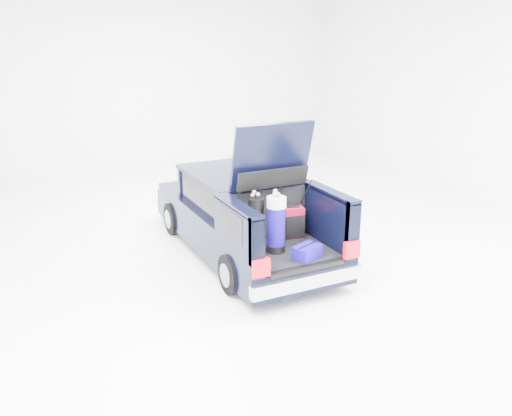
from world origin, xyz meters
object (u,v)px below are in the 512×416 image
car (241,215)px  red_suitcase (293,223)px  blue_golf_bag (276,224)px  blue_duffel (307,252)px  black_golf_bag (255,223)px

car → red_suitcase: 1.26m
red_suitcase → blue_golf_bag: (-0.52, -0.39, 0.19)m
car → blue_golf_bag: car is taller
red_suitcase → blue_golf_bag: blue_golf_bag is taller
car → blue_duffel: bearing=-86.0°
black_golf_bag → car: bearing=65.4°
black_golf_bag → blue_duffel: size_ratio=1.87×
red_suitcase → black_golf_bag: 0.76m
car → blue_duffel: size_ratio=9.79×
black_golf_bag → blue_duffel: black_golf_bag is taller
car → black_golf_bag: (-0.36, -1.32, 0.33)m
red_suitcase → black_golf_bag: black_golf_bag is taller
car → black_golf_bag: bearing=-105.2°
red_suitcase → blue_duffel: size_ratio=1.11×
black_golf_bag → blue_duffel: 0.90m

